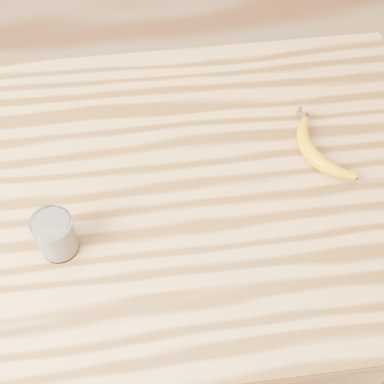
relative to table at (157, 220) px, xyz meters
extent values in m
plane|color=#957048|center=(0.00, 0.00, -0.77)|extent=(4.00, 4.00, 0.00)
cube|color=#B38247|center=(0.00, 0.00, 0.11)|extent=(1.20, 0.80, 0.04)
cylinder|color=brown|center=(0.54, 0.34, -0.34)|extent=(0.06, 0.06, 0.86)
cylinder|color=white|center=(-0.18, -0.11, 0.17)|extent=(0.07, 0.07, 0.09)
torus|color=white|center=(-0.18, -0.11, 0.22)|extent=(0.07, 0.07, 0.00)
cylinder|color=beige|center=(-0.18, -0.11, 0.17)|extent=(0.07, 0.07, 0.08)
camera|label=1|loc=(0.00, -0.62, 1.01)|focal=50.00mm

